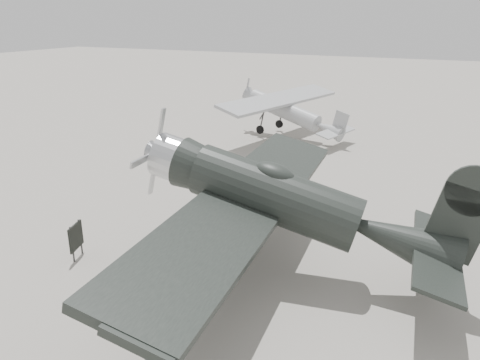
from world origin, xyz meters
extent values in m
plane|color=gray|center=(0.00, 0.00, 0.00)|extent=(160.00, 160.00, 0.00)
cylinder|color=black|center=(4.16, 0.03, 2.45)|extent=(5.16, 2.03, 1.60)
cone|color=black|center=(7.93, 0.36, 2.51)|extent=(3.10, 1.74, 1.49)
cylinder|color=#BCBEC1|center=(0.68, -0.28, 2.45)|extent=(1.15, 1.50, 1.42)
cone|color=#BCBEC1|center=(0.00, -0.33, 2.45)|extent=(0.46, 0.67, 0.64)
cube|color=#BCBEC1|center=(0.08, -0.33, 2.45)|extent=(0.09, 0.21, 2.98)
ellipsoid|color=black|center=(3.93, 0.01, 3.16)|extent=(1.32, 0.89, 0.53)
cube|color=black|center=(3.36, -0.04, 2.05)|extent=(3.59, 13.90, 0.25)
cube|color=black|center=(8.84, 0.43, 2.57)|extent=(1.67, 4.90, 0.11)
cube|color=black|center=(9.01, 0.45, 3.54)|extent=(1.38, 0.23, 2.06)
cylinder|color=black|center=(3.04, -1.62, 0.48)|extent=(0.79, 0.25, 0.78)
cylinder|color=black|center=(2.77, 1.46, 0.48)|extent=(0.79, 0.25, 0.78)
cylinder|color=#333333|center=(3.04, -1.62, 1.25)|extent=(0.14, 0.14, 1.60)
cylinder|color=#333333|center=(2.77, 1.46, 1.25)|extent=(0.14, 0.14, 1.60)
cylinder|color=black|center=(9.13, 0.46, 2.02)|extent=(0.26, 0.11, 0.25)
cylinder|color=#999C9E|center=(-1.60, 16.28, 1.77)|extent=(5.24, 2.32, 1.09)
cone|color=#999C9E|center=(1.75, 15.43, 1.77)|extent=(1.96, 1.40, 0.99)
cone|color=#999C9E|center=(-4.37, 16.99, 1.77)|extent=(0.83, 1.14, 1.03)
cube|color=#999C9E|center=(-4.75, 17.09, 1.77)|extent=(0.08, 0.15, 2.17)
cube|color=#999C9E|center=(-1.98, 16.38, 2.39)|extent=(4.50, 10.98, 0.18)
cube|color=#999C9E|center=(2.23, 15.31, 1.82)|extent=(1.69, 3.47, 0.08)
cube|color=#999C9E|center=(2.32, 15.28, 2.46)|extent=(0.88, 0.30, 1.28)
cylinder|color=black|center=(-2.63, 15.43, 0.27)|extent=(0.57, 0.27, 0.55)
cylinder|color=black|center=(-2.09, 17.53, 0.27)|extent=(0.57, 0.27, 0.55)
cylinder|color=#333333|center=(-2.63, 15.43, 0.84)|extent=(0.11, 0.11, 1.18)
cylinder|color=#333333|center=(-2.09, 17.53, 0.84)|extent=(0.11, 0.11, 1.18)
cylinder|color=black|center=(2.42, 15.26, 1.48)|extent=(0.19, 0.11, 0.18)
cylinder|color=#333333|center=(-1.93, -2.27, 0.62)|extent=(0.07, 0.07, 1.24)
cylinder|color=#333333|center=(-2.10, -1.73, 0.62)|extent=(0.07, 0.07, 1.24)
cube|color=black|center=(-2.02, -2.00, 0.76)|extent=(0.31, 0.84, 0.86)
cube|color=beige|center=(-2.05, -2.01, 0.81)|extent=(0.21, 0.64, 0.17)
camera|label=1|loc=(8.78, -12.14, 7.63)|focal=35.00mm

